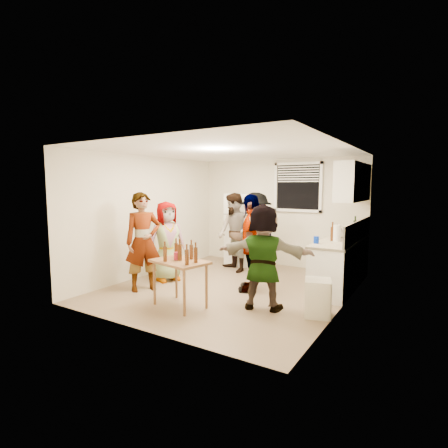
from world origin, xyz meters
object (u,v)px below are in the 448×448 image
Objects in this scene: trash_bin at (318,299)px; guest_back_left at (234,271)px; blue_cup at (316,243)px; refrigerator at (244,229)px; serving_table at (180,306)px; wine_bottle at (355,234)px; kettle at (341,238)px; guest_black at (251,290)px; guest_orange at (263,309)px; beer_bottle_table at (180,260)px; guest_grey at (168,280)px; guest_back_right at (255,276)px; guest_stripe at (144,290)px; red_cup at (177,260)px; beer_bottle_counter at (332,241)px.

trash_bin is 2.92m from guest_back_left.
blue_cup is at bearing 109.15° from trash_bin.
serving_table is (0.58, -3.15, -0.85)m from refrigerator.
wine_bottle reaches higher than guest_back_left.
serving_table is at bearing -119.93° from wine_bottle.
kettle is at bearing 54.59° from serving_table.
guest_orange is at bearing 19.24° from guest_black.
beer_bottle_table is 0.15× the size of guest_back_left.
refrigerator is 0.98× the size of guest_black.
guest_back_right reaches higher than guest_grey.
guest_black is (-1.39, 0.59, -0.25)m from trash_bin.
trash_bin is 0.30× the size of guest_stripe.
refrigerator reaches higher than trash_bin.
red_cup is (-2.03, -0.71, 0.48)m from trash_bin.
guest_orange is (2.33, -0.48, 0.00)m from guest_grey.
red_cup reaches higher than guest_back_right.
blue_cup reaches higher than guest_grey.
beer_bottle_table is 0.08m from red_cup.
blue_cup reaches higher than guest_orange.
guest_back_left is 0.99× the size of guest_back_right.
guest_back_left reaches higher than guest_stripe.
blue_cup is 2.36m from beer_bottle_table.
guest_grey is (-0.60, -2.08, -0.85)m from refrigerator.
serving_table is 0.49× the size of guest_stripe.
serving_table is at bearing -70.51° from beer_bottle_table.
wine_bottle is at bearing -26.99° from guest_grey.
guest_grey is 1.54m from guest_back_left.
guest_grey is 0.91× the size of guest_back_left.
blue_cup is at bearing -50.08° from guest_grey.
red_cup reaches higher than guest_grey.
trash_bin is 0.34× the size of guest_grey.
serving_table is at bearing -48.48° from guest_back_left.
blue_cup is 3.18m from guest_stripe.
blue_cup is at bearing -89.79° from kettle.
beer_bottle_counter reaches higher than guest_back_left.
trash_bin reaches higher than guest_stripe.
beer_bottle_table is at bearing -111.38° from kettle.
red_cup is 1.53m from guest_orange.
trash_bin is (0.34, -0.99, -0.65)m from blue_cup.
serving_table is at bearing -42.33° from guest_black.
guest_orange is at bearing -111.90° from beer_bottle_counter.
serving_table reaches higher than guest_black.
beer_bottle_table is at bearing -129.71° from beer_bottle_counter.
trash_bin reaches higher than guest_orange.
kettle is 0.15× the size of guest_orange.
guest_back_left reaches higher than guest_back_right.
guest_back_left is (-2.37, 1.68, -0.25)m from trash_bin.
refrigerator is at bearing -69.31° from guest_orange.
kettle is 2.42m from guest_back_left.
kettle is at bearing -13.76° from refrigerator.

